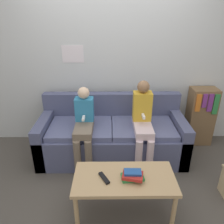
{
  "coord_description": "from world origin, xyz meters",
  "views": [
    {
      "loc": [
        -0.03,
        -2.19,
        1.93
      ],
      "look_at": [
        0.0,
        0.39,
        0.74
      ],
      "focal_mm": 35.0,
      "sensor_mm": 36.0,
      "label": 1
    }
  ],
  "objects_px": {
    "person_right": "(143,121)",
    "tv_remote": "(104,178)",
    "couch": "(112,136)",
    "person_left": "(84,125)",
    "bookshelf": "(200,116)",
    "coffee_table": "(124,181)"
  },
  "relations": [
    {
      "from": "person_left",
      "to": "tv_remote",
      "type": "bearing_deg",
      "value": -71.9
    },
    {
      "from": "couch",
      "to": "tv_remote",
      "type": "relative_size",
      "value": 12.0
    },
    {
      "from": "couch",
      "to": "coffee_table",
      "type": "height_order",
      "value": "couch"
    },
    {
      "from": "person_right",
      "to": "bookshelf",
      "type": "xyz_separation_m",
      "value": [
        0.98,
        0.51,
        -0.18
      ]
    },
    {
      "from": "person_left",
      "to": "person_right",
      "type": "xyz_separation_m",
      "value": [
        0.77,
        0.01,
        0.04
      ]
    },
    {
      "from": "person_right",
      "to": "couch",
      "type": "bearing_deg",
      "value": 154.14
    },
    {
      "from": "tv_remote",
      "to": "bookshelf",
      "type": "distance_m",
      "value": 2.01
    },
    {
      "from": "person_right",
      "to": "tv_remote",
      "type": "relative_size",
      "value": 6.78
    },
    {
      "from": "person_left",
      "to": "person_right",
      "type": "distance_m",
      "value": 0.77
    },
    {
      "from": "person_right",
      "to": "tv_remote",
      "type": "distance_m",
      "value": 1.01
    },
    {
      "from": "coffee_table",
      "to": "tv_remote",
      "type": "relative_size",
      "value": 5.93
    },
    {
      "from": "coffee_table",
      "to": "person_left",
      "type": "height_order",
      "value": "person_left"
    },
    {
      "from": "coffee_table",
      "to": "tv_remote",
      "type": "distance_m",
      "value": 0.21
    },
    {
      "from": "person_left",
      "to": "tv_remote",
      "type": "distance_m",
      "value": 0.91
    },
    {
      "from": "couch",
      "to": "bookshelf",
      "type": "distance_m",
      "value": 1.42
    },
    {
      "from": "couch",
      "to": "person_left",
      "type": "bearing_deg",
      "value": -150.47
    },
    {
      "from": "couch",
      "to": "person_left",
      "type": "height_order",
      "value": "person_left"
    },
    {
      "from": "person_right",
      "to": "tv_remote",
      "type": "height_order",
      "value": "person_right"
    },
    {
      "from": "couch",
      "to": "person_left",
      "type": "relative_size",
      "value": 1.91
    },
    {
      "from": "tv_remote",
      "to": "bookshelf",
      "type": "relative_size",
      "value": 0.19
    },
    {
      "from": "couch",
      "to": "person_right",
      "type": "relative_size",
      "value": 1.77
    },
    {
      "from": "person_left",
      "to": "person_right",
      "type": "bearing_deg",
      "value": 0.97
    }
  ]
}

